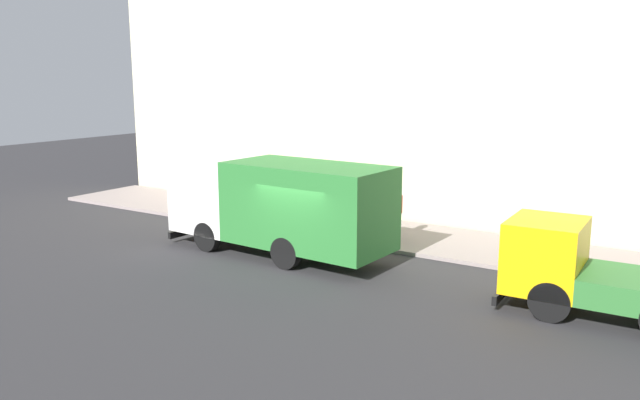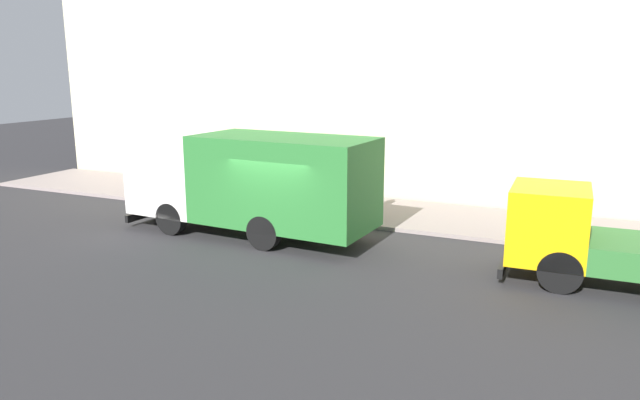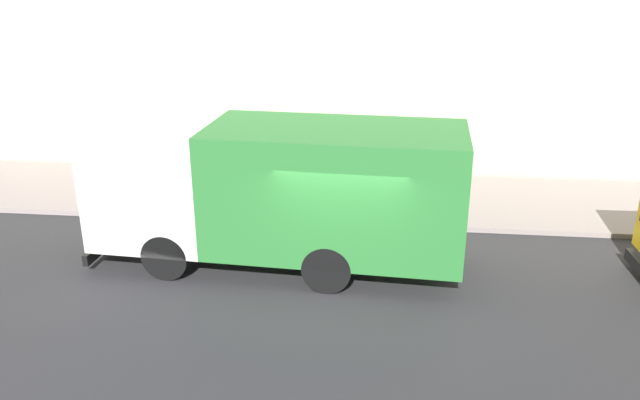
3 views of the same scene
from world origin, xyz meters
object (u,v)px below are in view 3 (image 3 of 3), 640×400
at_px(traffic_cone_orange, 167,197).
at_px(street_sign_post, 339,160).
at_px(pedestrian_standing, 352,151).
at_px(large_utility_truck, 278,188).
at_px(pedestrian_third, 399,171).
at_px(pedestrian_walking, 285,158).

distance_m(traffic_cone_orange, street_sign_post, 4.56).
height_order(pedestrian_standing, traffic_cone_orange, pedestrian_standing).
bearing_deg(large_utility_truck, pedestrian_third, -32.92).
relative_size(traffic_cone_orange, street_sign_post, 0.28).
bearing_deg(pedestrian_third, pedestrian_walking, -164.34).
distance_m(pedestrian_walking, pedestrian_standing, 2.11).
height_order(pedestrian_walking, pedestrian_third, pedestrian_walking).
distance_m(pedestrian_standing, street_sign_post, 3.12).
relative_size(pedestrian_walking, street_sign_post, 0.69).
bearing_deg(traffic_cone_orange, street_sign_post, -90.77).
bearing_deg(pedestrian_standing, street_sign_post, 126.25).
bearing_deg(pedestrian_third, street_sign_post, -113.25).
height_order(large_utility_truck, street_sign_post, large_utility_truck).
bearing_deg(pedestrian_walking, traffic_cone_orange, 48.27).
distance_m(pedestrian_standing, traffic_cone_orange, 5.46).
height_order(pedestrian_third, street_sign_post, street_sign_post).
xyz_separation_m(large_utility_truck, pedestrian_walking, (4.31, 0.56, -0.66)).
xyz_separation_m(large_utility_truck, traffic_cone_orange, (2.45, 3.32, -1.24)).
bearing_deg(pedestrian_third, pedestrian_standing, 155.12).
bearing_deg(pedestrian_third, large_utility_truck, -96.23).
bearing_deg(pedestrian_standing, large_utility_truck, 116.19).
bearing_deg(pedestrian_standing, pedestrian_third, 163.87).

